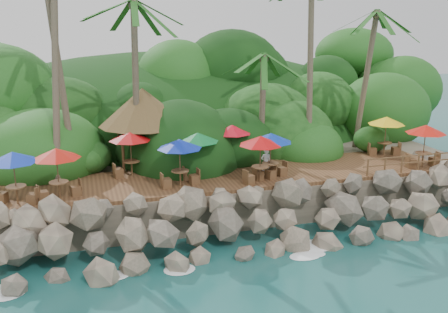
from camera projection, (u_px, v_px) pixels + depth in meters
name	position (u px, v px, depth m)	size (l,w,h in m)	color
ground	(261.00, 261.00, 22.58)	(140.00, 140.00, 0.00)	#19514F
land_base	(187.00, 153.00, 37.12)	(32.00, 25.20, 2.10)	gray
jungle_hill	(169.00, 144.00, 44.34)	(44.80, 28.00, 15.40)	#143811
seawall	(247.00, 221.00, 24.13)	(29.00, 4.00, 2.30)	gray
terrace	(224.00, 177.00, 27.56)	(26.00, 5.00, 0.20)	brown
jungle_foliage	(190.00, 170.00, 36.47)	(44.00, 16.00, 12.00)	#143811
foam_line	(259.00, 257.00, 22.85)	(25.20, 0.80, 0.06)	white
palapa	(143.00, 107.00, 28.91)	(5.27, 5.27, 4.60)	brown
dining_clusters	(225.00, 141.00, 26.61)	(24.73, 5.53, 2.52)	brown
railing	(427.00, 160.00, 28.32)	(8.30, 0.10, 1.00)	brown
waiter	(266.00, 162.00, 27.25)	(0.57, 0.38, 1.58)	white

